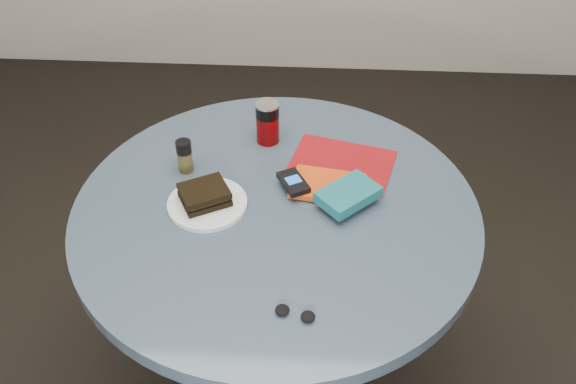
# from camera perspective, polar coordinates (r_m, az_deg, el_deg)

# --- Properties ---
(ground) EXTENTS (4.00, 4.00, 0.00)m
(ground) POSITION_cam_1_polar(r_m,az_deg,el_deg) (2.15, -0.83, -16.36)
(ground) COLOR black
(ground) RESTS_ON ground
(table) EXTENTS (1.00, 1.00, 0.75)m
(table) POSITION_cam_1_polar(r_m,az_deg,el_deg) (1.69, -1.02, -5.46)
(table) COLOR black
(table) RESTS_ON ground
(plate) EXTENTS (0.23, 0.23, 0.01)m
(plate) POSITION_cam_1_polar(r_m,az_deg,el_deg) (1.58, -7.18, -1.03)
(plate) COLOR white
(plate) RESTS_ON table
(sandwich) EXTENTS (0.14, 0.14, 0.04)m
(sandwich) POSITION_cam_1_polar(r_m,az_deg,el_deg) (1.57, -7.43, -0.24)
(sandwich) COLOR black
(sandwich) RESTS_ON plate
(soda_can) EXTENTS (0.08, 0.08, 0.12)m
(soda_can) POSITION_cam_1_polar(r_m,az_deg,el_deg) (1.75, -1.83, 6.22)
(soda_can) COLOR #640506
(soda_can) RESTS_ON table
(pepper_grinder) EXTENTS (0.05, 0.05, 0.09)m
(pepper_grinder) POSITION_cam_1_polar(r_m,az_deg,el_deg) (1.67, -9.17, 3.19)
(pepper_grinder) COLOR #4B4120
(pepper_grinder) RESTS_ON table
(magazine) EXTENTS (0.31, 0.26, 0.00)m
(magazine) POSITION_cam_1_polar(r_m,az_deg,el_deg) (1.70, 4.76, 2.49)
(magazine) COLOR maroon
(magazine) RESTS_ON table
(red_book) EXTENTS (0.20, 0.15, 0.02)m
(red_book) POSITION_cam_1_polar(r_m,az_deg,el_deg) (1.62, 3.56, 0.56)
(red_book) COLOR #CA400F
(red_book) RESTS_ON magazine
(novel) EXTENTS (0.17, 0.17, 0.03)m
(novel) POSITION_cam_1_polar(r_m,az_deg,el_deg) (1.56, 5.38, -0.23)
(novel) COLOR #155B64
(novel) RESTS_ON red_book
(mp3_player) EXTENTS (0.09, 0.11, 0.02)m
(mp3_player) POSITION_cam_1_polar(r_m,az_deg,el_deg) (1.60, 0.47, 0.87)
(mp3_player) COLOR black
(mp3_player) RESTS_ON red_book
(headphones) EXTENTS (0.09, 0.05, 0.02)m
(headphones) POSITION_cam_1_polar(r_m,az_deg,el_deg) (1.34, 0.63, -10.74)
(headphones) COLOR black
(headphones) RESTS_ON table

